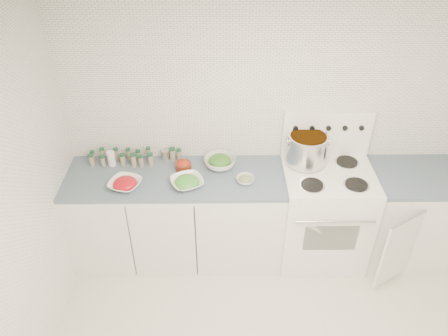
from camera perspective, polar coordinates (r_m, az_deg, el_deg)
room_walls at (r=2.38m, az=10.23°, el=-5.62°), size 3.54×3.04×2.52m
counter_left at (r=3.98m, az=-6.04°, el=-6.29°), size 1.85×0.62×0.90m
stove at (r=4.03m, az=12.78°, el=-5.59°), size 0.76×0.70×1.36m
counter_right at (r=4.33m, az=23.42°, el=-5.65°), size 0.89×0.83×0.90m
stock_pot at (r=3.76m, az=10.80°, el=2.60°), size 0.36×0.34×0.26m
bowl_tomato at (r=3.63m, az=-12.81°, el=-2.01°), size 0.32×0.32×0.08m
bowl_snowpea at (r=3.56m, az=-4.85°, el=-1.83°), size 0.34×0.34×0.09m
bowl_broccoli at (r=3.76m, az=-0.54°, el=0.82°), size 0.32×0.32×0.11m
bowl_zucchini at (r=3.60m, az=2.81°, el=-1.50°), size 0.17×0.17×0.06m
bowl_pepper at (r=3.74m, az=-5.33°, el=0.29°), size 0.14×0.14×0.08m
salt_canister at (r=3.89m, az=-14.49°, el=1.21°), size 0.07×0.07×0.13m
tin_can at (r=3.89m, az=-7.69°, el=1.73°), size 0.08×0.08×0.09m
spice_cluster at (r=3.88m, az=-11.82°, el=1.42°), size 0.80×0.15×0.14m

